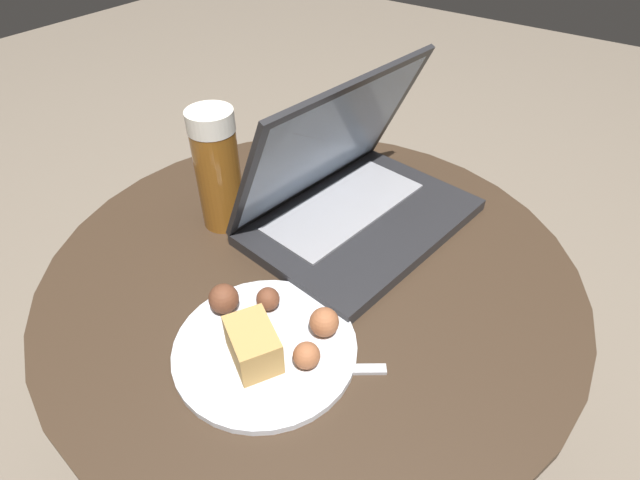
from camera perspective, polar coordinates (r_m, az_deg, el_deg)
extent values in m
plane|color=#726656|center=(1.11, -0.66, -22.59)|extent=(6.00, 6.00, 0.00)
cylinder|color=#9E9EA3|center=(1.11, -0.66, -22.42)|extent=(0.36, 0.36, 0.01)
cylinder|color=#9E9EA3|center=(0.89, -0.79, -15.03)|extent=(0.07, 0.07, 0.48)
cylinder|color=#38281C|center=(0.70, -0.97, -3.26)|extent=(0.73, 0.73, 0.02)
cube|color=#232326|center=(0.76, 4.82, 2.13)|extent=(0.36, 0.27, 0.02)
cube|color=gray|center=(0.77, 2.88, 3.84)|extent=(0.27, 0.14, 0.00)
cube|color=#232326|center=(0.73, 1.21, 11.36)|extent=(0.34, 0.14, 0.21)
cube|color=silver|center=(0.73, 1.37, 11.20)|extent=(0.31, 0.13, 0.19)
cylinder|color=brown|center=(0.74, -11.24, 7.02)|extent=(0.06, 0.06, 0.15)
cylinder|color=white|center=(0.70, -12.21, 13.32)|extent=(0.07, 0.07, 0.03)
cylinder|color=silver|center=(0.60, -6.27, -12.12)|extent=(0.21, 0.21, 0.01)
cube|color=tan|center=(0.56, -7.66, -11.75)|extent=(0.07, 0.08, 0.05)
sphere|color=#9E5B38|center=(0.59, 0.49, -9.36)|extent=(0.03, 0.03, 0.03)
sphere|color=#9E5B38|center=(0.56, -1.54, -13.05)|extent=(0.03, 0.03, 0.03)
sphere|color=brown|center=(0.62, -10.95, -6.60)|extent=(0.04, 0.04, 0.04)
sphere|color=brown|center=(0.62, -5.97, -6.71)|extent=(0.03, 0.03, 0.03)
cube|color=#B2B2B7|center=(0.58, 0.91, -14.59)|extent=(0.09, 0.11, 0.00)
cube|color=#B2B2B7|center=(0.58, -8.65, -14.49)|extent=(0.05, 0.06, 0.00)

